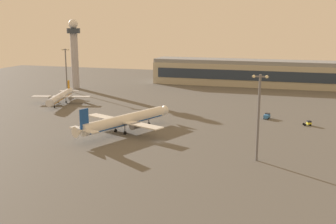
# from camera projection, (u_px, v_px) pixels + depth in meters

# --- Properties ---
(ground_plane) EXTENTS (416.00, 416.00, 0.00)m
(ground_plane) POSITION_uv_depth(u_px,v_px,m) (159.00, 142.00, 142.31)
(ground_plane) COLOR #56544F
(terminal_building) EXTENTS (180.59, 22.40, 16.40)m
(terminal_building) POSITION_uv_depth(u_px,v_px,m) (295.00, 74.00, 260.15)
(terminal_building) COLOR #B2AD99
(terminal_building) RESTS_ON ground
(control_tower) EXTENTS (8.00, 8.00, 41.83)m
(control_tower) POSITION_uv_depth(u_px,v_px,m) (74.00, 49.00, 252.37)
(control_tower) COLOR #A8A8B2
(control_tower) RESTS_ON ground
(airplane_near_gate) EXTENTS (34.72, 44.01, 11.82)m
(airplane_near_gate) POSITION_uv_depth(u_px,v_px,m) (124.00, 121.00, 153.61)
(airplane_near_gate) COLOR silver
(airplane_near_gate) RESTS_ON ground
(airplane_terminal_side) EXTENTS (29.04, 37.00, 9.64)m
(airplane_terminal_side) POSITION_uv_depth(u_px,v_px,m) (61.00, 96.00, 208.32)
(airplane_terminal_side) COLOR silver
(airplane_terminal_side) RESTS_ON ground
(pushback_tug) EXTENTS (3.49, 2.69, 2.05)m
(pushback_tug) POSITION_uv_depth(u_px,v_px,m) (309.00, 123.00, 164.35)
(pushback_tug) COLOR yellow
(pushback_tug) RESTS_ON ground
(maintenance_van) EXTENTS (2.68, 4.43, 2.25)m
(maintenance_van) POSITION_uv_depth(u_px,v_px,m) (267.00, 116.00, 176.20)
(maintenance_van) COLOR #3372BF
(maintenance_van) RESTS_ON ground
(apron_light_central) EXTENTS (4.80, 0.90, 25.52)m
(apron_light_central) POSITION_uv_depth(u_px,v_px,m) (259.00, 112.00, 119.77)
(apron_light_central) COLOR slate
(apron_light_central) RESTS_ON ground
(apron_light_east) EXTENTS (4.80, 0.90, 24.90)m
(apron_light_east) POSITION_uv_depth(u_px,v_px,m) (66.00, 67.00, 245.01)
(apron_light_east) COLOR slate
(apron_light_east) RESTS_ON ground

